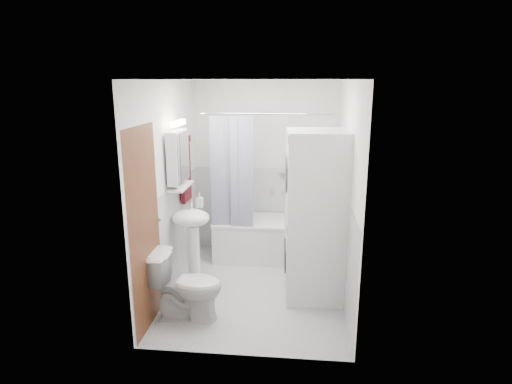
# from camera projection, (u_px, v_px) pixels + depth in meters

# --- Properties ---
(floor) EXTENTS (2.60, 2.60, 0.00)m
(floor) POSITION_uv_depth(u_px,v_px,m) (256.00, 288.00, 5.09)
(floor) COLOR #BABABF
(floor) RESTS_ON ground
(room_walls) EXTENTS (2.60, 2.60, 2.60)m
(room_walls) POSITION_uv_depth(u_px,v_px,m) (256.00, 165.00, 4.72)
(room_walls) COLOR white
(room_walls) RESTS_ON ground
(wainscot) EXTENTS (1.98, 2.58, 2.58)m
(wainscot) POSITION_uv_depth(u_px,v_px,m) (258.00, 232.00, 5.22)
(wainscot) COLOR white
(wainscot) RESTS_ON ground
(door) EXTENTS (0.05, 2.00, 2.00)m
(door) POSITION_uv_depth(u_px,v_px,m) (159.00, 220.00, 4.40)
(door) COLOR brown
(door) RESTS_ON ground
(bathtub) EXTENTS (1.44, 0.68, 0.55)m
(bathtub) POSITION_uv_depth(u_px,v_px,m) (267.00, 237.00, 5.89)
(bathtub) COLOR white
(bathtub) RESTS_ON ground
(tub_spout) EXTENTS (0.04, 0.12, 0.04)m
(tub_spout) POSITION_uv_depth(u_px,v_px,m) (283.00, 191.00, 6.05)
(tub_spout) COLOR silver
(tub_spout) RESTS_ON room_walls
(curtain_rod) EXTENTS (1.62, 0.02, 0.02)m
(curtain_rod) POSITION_uv_depth(u_px,v_px,m) (266.00, 114.00, 5.20)
(curtain_rod) COLOR silver
(curtain_rod) RESTS_ON room_walls
(shower_curtain) EXTENTS (0.55, 0.02, 1.45)m
(shower_curtain) POSITION_uv_depth(u_px,v_px,m) (232.00, 173.00, 5.43)
(shower_curtain) COLOR #131342
(shower_curtain) RESTS_ON curtain_rod
(sink) EXTENTS (0.44, 0.37, 1.04)m
(sink) POSITION_uv_depth(u_px,v_px,m) (192.00, 230.00, 4.99)
(sink) COLOR white
(sink) RESTS_ON ground
(medicine_cabinet) EXTENTS (0.13, 0.50, 0.71)m
(medicine_cabinet) POSITION_uv_depth(u_px,v_px,m) (178.00, 155.00, 4.88)
(medicine_cabinet) COLOR white
(medicine_cabinet) RESTS_ON room_walls
(shelf) EXTENTS (0.18, 0.54, 0.02)m
(shelf) POSITION_uv_depth(u_px,v_px,m) (181.00, 186.00, 4.97)
(shelf) COLOR silver
(shelf) RESTS_ON room_walls
(shower_caddy) EXTENTS (0.22, 0.06, 0.02)m
(shower_caddy) POSITION_uv_depth(u_px,v_px,m) (287.00, 172.00, 5.97)
(shower_caddy) COLOR silver
(shower_caddy) RESTS_ON room_walls
(towel) EXTENTS (0.07, 0.34, 0.83)m
(towel) POSITION_uv_depth(u_px,v_px,m) (185.00, 168.00, 5.34)
(towel) COLOR maroon
(towel) RESTS_ON room_walls
(washer_dryer) EXTENTS (0.72, 0.71, 1.89)m
(washer_dryer) POSITION_uv_depth(u_px,v_px,m) (316.00, 216.00, 4.71)
(washer_dryer) COLOR white
(washer_dryer) RESTS_ON ground
(toilet) EXTENTS (0.72, 0.40, 0.71)m
(toilet) POSITION_uv_depth(u_px,v_px,m) (187.00, 286.00, 4.38)
(toilet) COLOR white
(toilet) RESTS_ON ground
(soap_pump) EXTENTS (0.08, 0.17, 0.08)m
(soap_pump) POSITION_uv_depth(u_px,v_px,m) (200.00, 204.00, 5.16)
(soap_pump) COLOR gray
(soap_pump) RESTS_ON sink
(shelf_bottle) EXTENTS (0.07, 0.18, 0.07)m
(shelf_bottle) POSITION_uv_depth(u_px,v_px,m) (177.00, 185.00, 4.81)
(shelf_bottle) COLOR gray
(shelf_bottle) RESTS_ON shelf
(shelf_cup) EXTENTS (0.10, 0.09, 0.10)m
(shelf_cup) POSITION_uv_depth(u_px,v_px,m) (183.00, 179.00, 5.07)
(shelf_cup) COLOR gray
(shelf_cup) RESTS_ON shelf
(shampoo_a) EXTENTS (0.13, 0.17, 0.13)m
(shampoo_a) POSITION_uv_depth(u_px,v_px,m) (290.00, 167.00, 5.94)
(shampoo_a) COLOR gray
(shampoo_a) RESTS_ON shower_caddy
(shampoo_b) EXTENTS (0.08, 0.21, 0.08)m
(shampoo_b) POSITION_uv_depth(u_px,v_px,m) (298.00, 169.00, 5.94)
(shampoo_b) COLOR #2A3BA9
(shampoo_b) RESTS_ON shower_caddy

